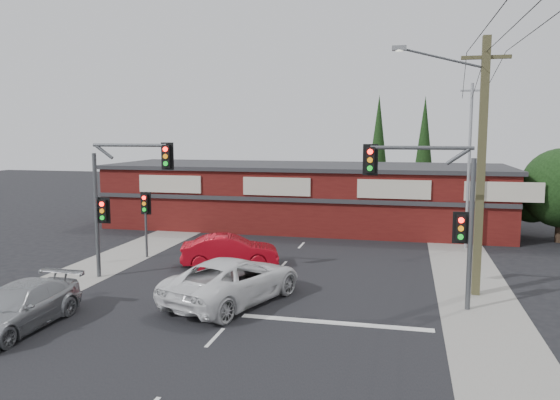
% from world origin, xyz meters
% --- Properties ---
extents(ground, '(120.00, 120.00, 0.00)m').
position_xyz_m(ground, '(0.00, 0.00, 0.00)').
color(ground, black).
rests_on(ground, ground).
extents(road_strip, '(14.00, 70.00, 0.01)m').
position_xyz_m(road_strip, '(0.00, 5.00, 0.01)').
color(road_strip, black).
rests_on(road_strip, ground).
extents(verge_left, '(3.00, 70.00, 0.02)m').
position_xyz_m(verge_left, '(-8.50, 5.00, 0.01)').
color(verge_left, gray).
rests_on(verge_left, ground).
extents(verge_right, '(3.00, 70.00, 0.02)m').
position_xyz_m(verge_right, '(8.50, 5.00, 0.01)').
color(verge_right, gray).
rests_on(verge_right, ground).
extents(stop_line, '(6.50, 0.35, 0.01)m').
position_xyz_m(stop_line, '(3.50, -1.50, 0.01)').
color(stop_line, silver).
rests_on(stop_line, ground).
extents(white_suv, '(4.75, 6.71, 1.70)m').
position_xyz_m(white_suv, '(-0.55, -0.03, 0.85)').
color(white_suv, white).
rests_on(white_suv, ground).
extents(silver_suv, '(2.10, 5.02, 1.45)m').
position_xyz_m(silver_suv, '(-6.55, -4.36, 0.72)').
color(silver_suv, '#A2A5A8').
rests_on(silver_suv, ground).
extents(red_sedan, '(4.87, 2.94, 1.52)m').
position_xyz_m(red_sedan, '(-2.42, 5.16, 0.76)').
color(red_sedan, '#B70B18').
rests_on(red_sedan, ground).
extents(lane_dashes, '(0.12, 39.81, 0.01)m').
position_xyz_m(lane_dashes, '(0.00, 1.10, 0.02)').
color(lane_dashes, silver).
rests_on(lane_dashes, ground).
extents(shop_building, '(27.30, 8.40, 4.22)m').
position_xyz_m(shop_building, '(-0.99, 16.99, 2.13)').
color(shop_building, '#480F0E').
rests_on(shop_building, ground).
extents(conifer_near, '(1.80, 1.80, 9.25)m').
position_xyz_m(conifer_near, '(3.50, 24.00, 5.48)').
color(conifer_near, '#2D2116').
rests_on(conifer_near, ground).
extents(conifer_far, '(1.80, 1.80, 9.25)m').
position_xyz_m(conifer_far, '(7.00, 26.00, 5.48)').
color(conifer_far, '#2D2116').
rests_on(conifer_far, ground).
extents(traffic_mast_left, '(3.77, 0.27, 5.97)m').
position_xyz_m(traffic_mast_left, '(-6.43, 2.00, 3.93)').
color(traffic_mast_left, '#47494C').
rests_on(traffic_mast_left, ground).
extents(traffic_mast_right, '(3.96, 0.27, 5.97)m').
position_xyz_m(traffic_mast_right, '(6.86, 1.00, 3.95)').
color(traffic_mast_right, '#47494C').
rests_on(traffic_mast_right, ground).
extents(pedestal_signal, '(0.55, 0.27, 3.38)m').
position_xyz_m(pedestal_signal, '(-7.20, 6.01, 2.41)').
color(pedestal_signal, '#47494C').
rests_on(pedestal_signal, ground).
extents(utility_pole, '(4.38, 0.59, 10.00)m').
position_xyz_m(utility_pole, '(8.36, 2.99, 5.40)').
color(utility_pole, brown).
rests_on(utility_pole, ground).
extents(steel_pole, '(1.20, 0.16, 9.00)m').
position_xyz_m(steel_pole, '(9.00, 12.00, 4.70)').
color(steel_pole, gray).
rests_on(steel_pole, ground).
extents(power_lines, '(2.01, 29.00, 1.22)m').
position_xyz_m(power_lines, '(8.47, -2.47, 9.04)').
color(power_lines, black).
rests_on(power_lines, ground).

